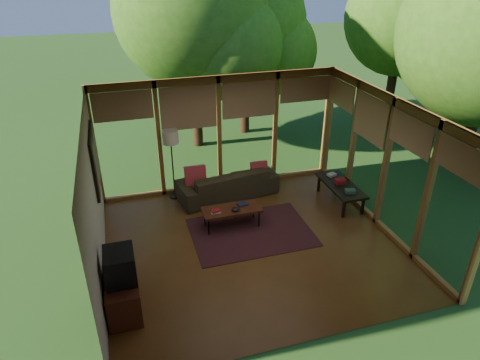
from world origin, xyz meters
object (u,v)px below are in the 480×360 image
object	(u,v)px
sofa	(227,182)
coffee_table	(232,210)
media_cabinet	(123,294)
television	(120,266)
floor_lamp	(171,141)
side_console	(341,186)

from	to	relation	value
sofa	coffee_table	size ratio (longest dim) A/B	1.91
media_cabinet	television	world-z (taller)	television
television	floor_lamp	xyz separation A→B (m)	(1.30, 3.34, 0.56)
coffee_table	sofa	bearing A→B (deg)	78.81
sofa	television	world-z (taller)	television
sofa	media_cabinet	distance (m)	3.96
television	floor_lamp	distance (m)	3.62
sofa	side_console	world-z (taller)	sofa
media_cabinet	coffee_table	xyz separation A→B (m)	(2.26, 1.77, 0.09)
television	side_console	xyz separation A→B (m)	(4.85, 2.02, -0.44)
television	coffee_table	size ratio (longest dim) A/B	0.46
floor_lamp	side_console	xyz separation A→B (m)	(3.55, -1.31, -1.00)
floor_lamp	coffee_table	distance (m)	2.09
sofa	media_cabinet	bearing A→B (deg)	41.90
media_cabinet	side_console	xyz separation A→B (m)	(4.87, 2.02, 0.11)
floor_lamp	coffee_table	bearing A→B (deg)	-58.91
side_console	floor_lamp	bearing A→B (deg)	159.70
coffee_table	side_console	distance (m)	2.62
television	sofa	bearing A→B (deg)	50.80
sofa	side_console	bearing A→B (deg)	147.51
sofa	television	bearing A→B (deg)	42.12
sofa	floor_lamp	size ratio (longest dim) A/B	1.39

